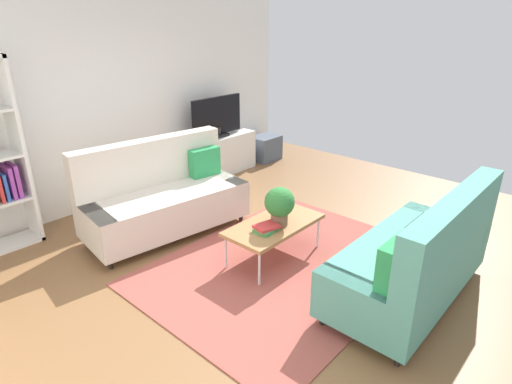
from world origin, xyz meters
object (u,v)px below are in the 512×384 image
at_px(bottle_2, 219,132).
at_px(table_book_0, 267,229).
at_px(couch_beige, 163,197).
at_px(bottle_1, 214,133).
at_px(bottle_0, 208,132).
at_px(coffee_table, 274,225).
at_px(tv, 217,118).
at_px(potted_plant, 280,204).
at_px(storage_trunk, 265,148).
at_px(couch_green, 417,257).
at_px(vase_1, 195,136).
at_px(vase_0, 187,138).
at_px(tv_console, 217,155).

bearing_deg(bottle_2, table_book_0, -124.26).
distance_m(couch_beige, bottle_1, 2.01).
bearing_deg(bottle_0, bottle_2, 0.00).
bearing_deg(coffee_table, tv, 58.75).
xyz_separation_m(tv, potted_plant, (-1.45, -2.46, -0.30)).
distance_m(storage_trunk, table_book_0, 3.64).
height_order(coffee_table, storage_trunk, storage_trunk).
relative_size(couch_beige, potted_plant, 4.78).
bearing_deg(storage_trunk, table_book_0, -139.14).
xyz_separation_m(couch_green, storage_trunk, (2.28, 3.75, -0.23)).
height_order(vase_1, bottle_1, bottle_1).
bearing_deg(couch_green, vase_0, 81.41).
bearing_deg(couch_beige, storage_trunk, -155.00).
bearing_deg(bottle_1, table_book_0, -122.43).
xyz_separation_m(couch_beige, bottle_1, (1.73, 0.97, 0.29)).
height_order(couch_green, bottle_0, couch_green).
bearing_deg(storage_trunk, bottle_0, 177.38).
height_order(couch_green, vase_0, couch_green).
height_order(couch_beige, potted_plant, couch_beige).
height_order(tv_console, storage_trunk, tv_console).
xyz_separation_m(storage_trunk, table_book_0, (-2.75, -2.38, 0.22)).
xyz_separation_m(table_book_0, vase_0, (1.07, 2.53, 0.28)).
xyz_separation_m(bottle_0, bottle_1, (0.11, 0.00, -0.03)).
distance_m(storage_trunk, bottle_1, 1.31).
distance_m(table_book_0, bottle_1, 2.90).
relative_size(vase_0, bottle_2, 0.96).
bearing_deg(bottle_1, bottle_0, 180.00).
bearing_deg(tv_console, bottle_2, -75.03).
height_order(vase_0, bottle_0, bottle_0).
xyz_separation_m(coffee_table, bottle_0, (1.25, 2.38, 0.37)).
bearing_deg(vase_0, bottle_1, -10.65).
distance_m(tv_console, tv, 0.63).
relative_size(potted_plant, bottle_2, 2.63).
bearing_deg(bottle_2, tv, 118.14).
bearing_deg(potted_plant, bottle_2, 59.08).
bearing_deg(tv_console, couch_green, -107.01).
bearing_deg(bottle_2, couch_beige, -152.38).
height_order(vase_0, vase_1, vase_1).
distance_m(coffee_table, vase_0, 2.65).
height_order(couch_beige, vase_1, couch_beige).
bearing_deg(tv, table_book_0, -123.87).
xyz_separation_m(tv_console, potted_plant, (-1.45, -2.48, 0.34)).
relative_size(bottle_0, bottle_1, 1.33).
relative_size(potted_plant, bottle_1, 2.33).
relative_size(table_book_0, bottle_0, 1.01).
bearing_deg(potted_plant, tv_console, 59.68).
distance_m(couch_beige, table_book_0, 1.48).
bearing_deg(tv, storage_trunk, -4.16).
relative_size(vase_1, bottle_1, 0.90).
bearing_deg(vase_1, bottle_2, -12.16).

